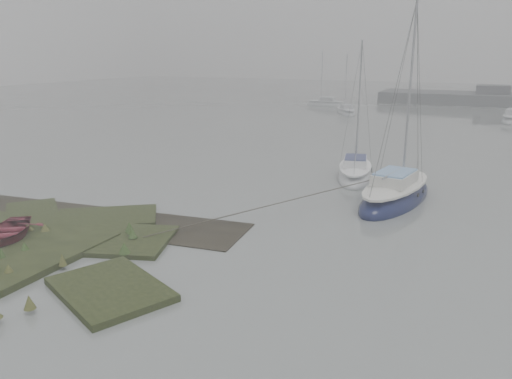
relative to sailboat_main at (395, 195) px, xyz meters
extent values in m
plane|color=slate|center=(-6.27, 18.01, -0.29)|extent=(160.00, 160.00, 0.00)
cube|color=#424247|center=(3.73, 49.01, 1.11)|extent=(4.00, 3.00, 2.20)
ellipsoid|color=#0B1034|center=(0.00, 0.01, -0.18)|extent=(3.31, 6.99, 1.63)
ellipsoid|color=silver|center=(0.00, 0.01, 0.47)|extent=(2.73, 6.07, 0.46)
cube|color=silver|center=(-0.05, -0.27, 0.88)|extent=(1.81, 2.51, 0.48)
cube|color=#759DCB|center=(-0.05, -0.27, 1.15)|extent=(1.68, 2.31, 0.08)
cylinder|color=#939399|center=(0.15, 0.87, 4.65)|extent=(0.11, 0.11, 7.68)
cylinder|color=#939399|center=(-0.08, -0.46, 1.15)|extent=(0.54, 2.66, 0.09)
ellipsoid|color=silver|center=(-2.77, 3.66, -0.20)|extent=(2.93, 5.76, 1.34)
ellipsoid|color=white|center=(-2.77, 3.66, 0.34)|extent=(2.43, 5.00, 0.38)
cube|color=white|center=(-2.72, 3.43, 0.67)|extent=(1.55, 2.09, 0.39)
cube|color=#151B4E|center=(-2.72, 3.43, 0.89)|extent=(1.44, 1.92, 0.06)
cylinder|color=#939399|center=(-2.92, 4.35, 3.76)|extent=(0.09, 0.09, 6.29)
cylinder|color=#939399|center=(-2.68, 3.28, 0.89)|extent=(0.53, 2.17, 0.07)
ellipsoid|color=#B3B8BD|center=(-10.73, 31.65, -0.21)|extent=(3.75, 5.04, 1.18)
ellipsoid|color=silver|center=(-10.73, 31.65, 0.26)|extent=(3.17, 4.34, 0.33)
cube|color=silver|center=(-10.63, 31.47, 0.56)|extent=(1.72, 1.97, 0.35)
cube|color=#ABB0B8|center=(-10.63, 31.47, 0.75)|extent=(1.59, 1.81, 0.06)
cylinder|color=#939399|center=(-11.03, 32.20, 3.29)|extent=(0.08, 0.08, 5.57)
cylinder|color=#939399|center=(-10.56, 31.35, 0.75)|extent=(0.99, 1.74, 0.06)
ellipsoid|color=silver|center=(-15.24, 38.88, -0.20)|extent=(5.28, 2.01, 1.26)
ellipsoid|color=silver|center=(-15.24, 38.88, 0.30)|extent=(4.60, 1.63, 0.36)
cube|color=silver|center=(-15.02, 38.86, 0.61)|extent=(1.84, 1.22, 0.37)
cube|color=silver|center=(-15.02, 38.86, 0.82)|extent=(1.69, 1.13, 0.06)
cylinder|color=#939399|center=(-15.91, 38.92, 3.52)|extent=(0.08, 0.08, 5.93)
cylinder|color=#939399|center=(-14.87, 38.85, 0.82)|extent=(2.08, 0.19, 0.07)
imported|color=maroon|center=(-11.54, -10.99, 0.20)|extent=(3.04, 3.27, 0.55)
camera|label=1|loc=(3.38, -22.41, 6.28)|focal=35.00mm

